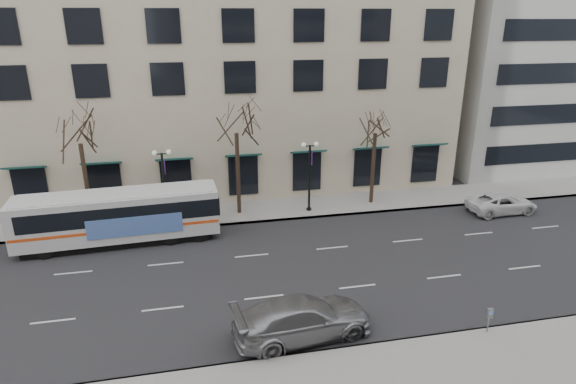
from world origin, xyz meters
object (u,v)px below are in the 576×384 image
object	(u,v)px
tree_far_left	(78,129)
silver_car	(303,318)
tree_far_mid	(236,119)
white_pickup	(502,203)
tree_far_right	(376,120)
lamp_post_right	(310,173)
lamp_post_left	(164,183)
pay_station	(490,315)
city_bus	(120,216)

from	to	relation	value
tree_far_left	silver_car	bearing A→B (deg)	-52.36
tree_far_mid	silver_car	bearing A→B (deg)	-85.29
tree_far_left	white_pickup	bearing A→B (deg)	-6.95
tree_far_right	silver_car	size ratio (longest dim) A/B	1.30
lamp_post_right	silver_car	xyz separation A→B (m)	(-3.81, -13.92, -2.04)
tree_far_left	silver_car	world-z (taller)	tree_far_left
tree_far_mid	lamp_post_right	world-z (taller)	tree_far_mid
tree_far_right	lamp_post_left	size ratio (longest dim) A/B	1.55
tree_far_right	silver_car	world-z (taller)	tree_far_right
silver_car	white_pickup	bearing A→B (deg)	-65.02
lamp_post_left	tree_far_mid	bearing A→B (deg)	6.85
lamp_post_left	pay_station	size ratio (longest dim) A/B	4.38
tree_far_left	white_pickup	size ratio (longest dim) A/B	1.66
silver_car	tree_far_right	bearing A→B (deg)	-38.53
city_bus	lamp_post_left	bearing A→B (deg)	38.47
tree_far_mid	white_pickup	distance (m)	19.96
tree_far_mid	silver_car	size ratio (longest dim) A/B	1.37
tree_far_mid	city_bus	bearing A→B (deg)	-158.71
city_bus	pay_station	xyz separation A→B (m)	(17.00, -13.13, -0.80)
lamp_post_right	pay_station	bearing A→B (deg)	-74.53
pay_station	lamp_post_right	bearing A→B (deg)	116.31
tree_far_left	tree_far_right	distance (m)	20.00
silver_car	white_pickup	distance (m)	20.64
city_bus	pay_station	bearing A→B (deg)	-40.79
silver_car	lamp_post_left	bearing A→B (deg)	16.68
city_bus	white_pickup	xyz separation A→B (m)	(26.35, -0.50, -1.11)
white_pickup	pay_station	world-z (taller)	white_pickup
lamp_post_left	lamp_post_right	size ratio (longest dim) A/B	1.00
tree_far_left	pay_station	xyz separation A→B (m)	(19.31, -16.13, -5.69)
tree_far_right	city_bus	distance (m)	18.53
city_bus	pay_station	world-z (taller)	city_bus
silver_car	tree_far_left	bearing A→B (deg)	30.35
lamp_post_right	city_bus	size ratio (longest dim) A/B	0.42
silver_car	pay_station	world-z (taller)	silver_car
tree_far_left	tree_far_right	world-z (taller)	tree_far_left
city_bus	white_pickup	distance (m)	26.37
lamp_post_right	white_pickup	distance (m)	14.12
lamp_post_left	white_pickup	distance (m)	23.92
city_bus	lamp_post_right	bearing A→B (deg)	7.59
tree_far_right	lamp_post_right	bearing A→B (deg)	-173.15
silver_car	white_pickup	xyz separation A→B (m)	(17.45, 11.02, -0.21)
city_bus	white_pickup	size ratio (longest dim) A/B	2.45
tree_far_mid	pay_station	xyz separation A→B (m)	(9.31, -16.13, -5.90)
lamp_post_left	city_bus	xyz separation A→B (m)	(-2.70, -2.40, -1.14)
tree_far_left	silver_car	distance (m)	19.23
lamp_post_right	city_bus	bearing A→B (deg)	-169.31
tree_far_left	lamp_post_right	world-z (taller)	tree_far_left
silver_car	white_pickup	size ratio (longest dim) A/B	1.24
white_pickup	tree_far_mid	bearing A→B (deg)	78.11
lamp_post_right	white_pickup	world-z (taller)	lamp_post_right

